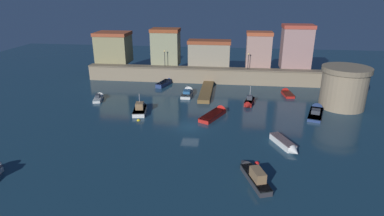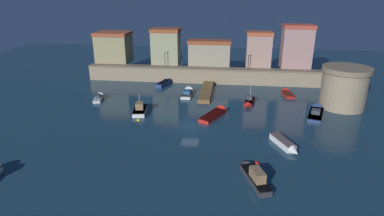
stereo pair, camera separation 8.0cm
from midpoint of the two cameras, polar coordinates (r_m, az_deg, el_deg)
name	(u,v)px [view 2 (the right image)]	position (r m, az deg, el deg)	size (l,w,h in m)	color
ground_plane	(190,127)	(46.23, -0.32, -3.30)	(132.82, 132.82, 0.00)	#19384C
quay_wall	(204,75)	(67.53, 2.25, 5.85)	(49.46, 2.37, 3.19)	gray
old_town_backdrop	(199,48)	(69.77, 1.28, 10.53)	(46.00, 5.91, 8.86)	#8E865C
fortress_tower	(344,87)	(58.20, 25.37, 3.36)	(7.67, 7.67, 6.83)	gray
pier_dock	(206,91)	(60.92, 2.61, 2.96)	(2.10, 12.29, 0.70)	brown
quay_lamp_0	(165,56)	(67.86, -4.80, 9.20)	(0.32, 0.32, 3.41)	black
quay_lamp_1	(249,58)	(66.54, 10.01, 8.64)	(0.32, 0.32, 3.22)	black
moored_boat_0	(253,174)	(34.65, 10.78, -11.43)	(3.44, 6.79, 1.95)	#333338
moored_boat_1	(166,82)	(66.59, -4.68, 4.54)	(2.82, 6.01, 1.25)	navy
moored_boat_3	(316,111)	(54.72, 21.19, -0.53)	(3.95, 7.57, 1.78)	navy
moored_boat_4	(216,113)	(50.36, 4.39, -0.90)	(4.58, 7.14, 1.66)	red
moored_boat_5	(99,97)	(59.99, -16.10, 1.88)	(2.19, 4.85, 1.41)	silver
moored_boat_6	(286,144)	(41.83, 16.29, -6.21)	(3.38, 5.52, 1.17)	white
moored_boat_7	(188,92)	(60.28, -0.71, 2.82)	(1.81, 5.81, 2.43)	silver
moored_boat_8	(249,102)	(55.45, 10.09, 0.99)	(2.12, 4.94, 3.23)	red
moored_boat_9	(287,93)	(62.62, 16.44, 2.57)	(2.12, 4.66, 1.46)	red
moored_boat_10	(140,108)	(52.51, -9.08, -0.01)	(2.69, 5.76, 3.60)	white
mooring_buoy_0	(139,121)	(48.93, -9.41, -2.21)	(0.53, 0.53, 0.53)	yellow
mooring_buoy_1	(257,164)	(37.68, 11.46, -9.62)	(0.54, 0.54, 0.54)	red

